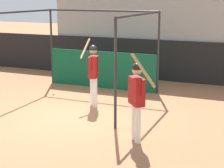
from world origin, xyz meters
TOP-DOWN VIEW (x-y plane):
  - ground_plane at (0.00, 0.00)m, footprint 60.00×60.00m
  - outfield_wall at (0.00, 5.35)m, footprint 24.00×0.12m
  - bleacher_section at (0.00, 7.01)m, footprint 7.05×3.20m
  - batting_cage at (-0.56, 2.76)m, footprint 4.10×3.74m
  - player_batter at (0.15, 1.20)m, footprint 0.56×0.81m
  - player_waiting at (2.21, -0.90)m, footprint 0.73×0.64m
  - baseball at (-1.61, 1.84)m, footprint 0.07×0.07m

SIDE VIEW (x-z plane):
  - ground_plane at x=0.00m, z-range 0.00..0.00m
  - baseball at x=-1.61m, z-range 0.00..0.07m
  - outfield_wall at x=0.00m, z-range 0.00..1.54m
  - player_waiting at x=2.21m, z-range 0.07..2.10m
  - player_batter at x=0.15m, z-range 0.13..2.06m
  - batting_cage at x=-0.56m, z-range -0.20..2.51m
  - bleacher_section at x=0.00m, z-range 0.00..3.22m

